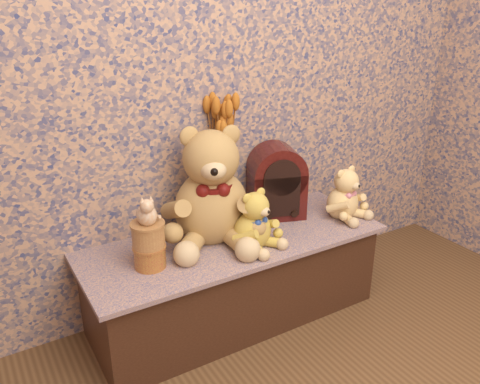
% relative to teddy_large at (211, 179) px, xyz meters
% --- Properties ---
extents(display_shelf, '(1.34, 0.51, 0.40)m').
position_rel_teddy_large_xyz_m(display_shelf, '(0.07, -0.07, -0.47)').
color(display_shelf, '#3D427D').
rests_on(display_shelf, ground).
extents(teddy_large, '(0.59, 0.64, 0.54)m').
position_rel_teddy_large_xyz_m(teddy_large, '(0.00, 0.00, 0.00)').
color(teddy_large, olive).
rests_on(teddy_large, display_shelf).
extents(teddy_medium, '(0.28, 0.31, 0.27)m').
position_rel_teddy_large_xyz_m(teddy_medium, '(0.11, -0.16, -0.13)').
color(teddy_medium, gold).
rests_on(teddy_medium, display_shelf).
extents(teddy_small, '(0.26, 0.29, 0.27)m').
position_rel_teddy_large_xyz_m(teddy_small, '(0.63, -0.13, -0.14)').
color(teddy_small, '#E2B16B').
rests_on(teddy_small, display_shelf).
extents(cathedral_radio, '(0.30, 0.26, 0.35)m').
position_rel_teddy_large_xyz_m(cathedral_radio, '(0.37, 0.04, -0.10)').
color(cathedral_radio, '#3D0C0B').
rests_on(cathedral_radio, display_shelf).
extents(ceramic_vase, '(0.13, 0.13, 0.21)m').
position_rel_teddy_large_xyz_m(ceramic_vase, '(0.12, 0.12, -0.17)').
color(ceramic_vase, tan).
rests_on(ceramic_vase, display_shelf).
extents(dried_stalks, '(0.22, 0.22, 0.40)m').
position_rel_teddy_large_xyz_m(dried_stalks, '(0.12, 0.12, 0.14)').
color(dried_stalks, '#BC651E').
rests_on(dried_stalks, ceramic_vase).
extents(biscuit_tin_lower, '(0.13, 0.13, 0.09)m').
position_rel_teddy_large_xyz_m(biscuit_tin_lower, '(-0.33, -0.11, -0.23)').
color(biscuit_tin_lower, gold).
rests_on(biscuit_tin_lower, display_shelf).
extents(biscuit_tin_upper, '(0.13, 0.13, 0.10)m').
position_rel_teddy_large_xyz_m(biscuit_tin_upper, '(-0.33, -0.11, -0.13)').
color(biscuit_tin_upper, tan).
rests_on(biscuit_tin_upper, biscuit_tin_lower).
extents(cat_figurine, '(0.11, 0.12, 0.13)m').
position_rel_teddy_large_xyz_m(cat_figurine, '(-0.33, -0.11, -0.02)').
color(cat_figurine, silver).
rests_on(cat_figurine, biscuit_tin_upper).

